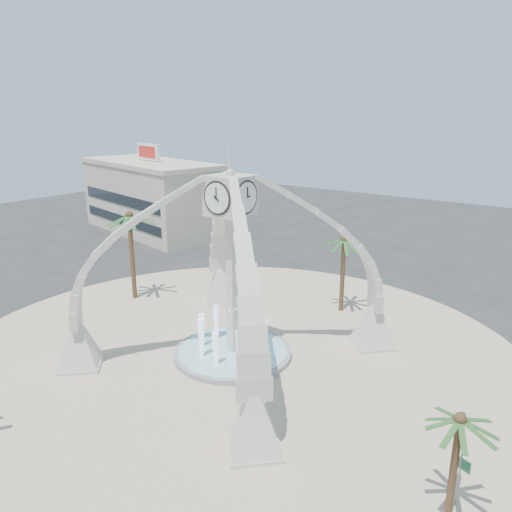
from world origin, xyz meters
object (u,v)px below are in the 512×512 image
Objects in this scene: palm_east at (460,421)px; street_sign at (460,470)px; clock_tower at (231,265)px; palm_north at (344,240)px; palm_west at (129,217)px; fountain at (233,352)px.

palm_east reaches higher than street_sign.
clock_tower reaches higher than palm_north.
street_sign is at bearing -15.24° from palm_west.
fountain is at bearing 90.00° from clock_tower.
clock_tower is 17.01m from palm_east.
clock_tower is 17.41m from street_sign.
street_sign is (13.78, -16.42, -4.29)m from palm_north.
palm_north is (-13.67, 17.13, 1.59)m from palm_east.
palm_east is (15.95, -5.56, -1.97)m from clock_tower.
palm_west is at bearing -175.07° from street_sign.
palm_east is 21.97m from palm_north.
fountain is 1.54× the size of palm_east.
palm_east reaches higher than fountain.
palm_east is at bearing -78.48° from street_sign.
palm_north is (2.28, 11.57, -0.38)m from clock_tower.
palm_north is at bearing 27.15° from palm_west.
palm_east is at bearing -19.24° from fountain.
palm_east is 0.75× the size of palm_north.
clock_tower is 2.14× the size of palm_west.
fountain is 15.92m from palm_west.
fountain is 0.95× the size of palm_west.
palm_east is at bearing -16.56° from palm_west.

